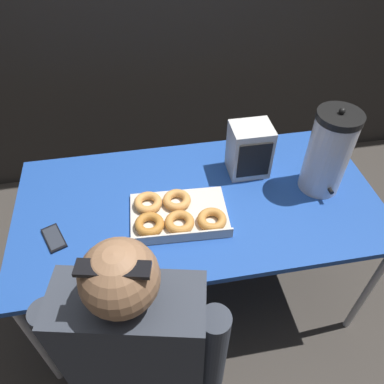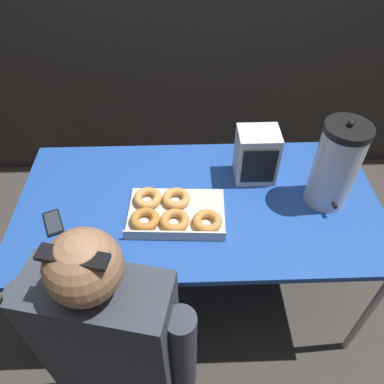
{
  "view_description": "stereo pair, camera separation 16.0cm",
  "coord_description": "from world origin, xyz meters",
  "px_view_note": "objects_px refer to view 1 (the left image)",
  "views": [
    {
      "loc": [
        -0.23,
        -1.11,
        1.93
      ],
      "look_at": [
        -0.03,
        0.0,
        0.8
      ],
      "focal_mm": 35.0,
      "sensor_mm": 36.0,
      "label": 1
    },
    {
      "loc": [
        -0.07,
        -1.13,
        1.93
      ],
      "look_at": [
        -0.03,
        0.0,
        0.8
      ],
      "focal_mm": 35.0,
      "sensor_mm": 36.0,
      "label": 2
    }
  ],
  "objects_px": {
    "donut_box": "(176,215)",
    "person_seated": "(142,367)",
    "coffee_urn": "(328,152)",
    "cell_phone": "(54,238)",
    "space_heater": "(249,150)"
  },
  "relations": [
    {
      "from": "coffee_urn",
      "to": "cell_phone",
      "type": "relative_size",
      "value": 2.72
    },
    {
      "from": "donut_box",
      "to": "cell_phone",
      "type": "distance_m",
      "value": 0.5
    },
    {
      "from": "donut_box",
      "to": "person_seated",
      "type": "height_order",
      "value": "person_seated"
    },
    {
      "from": "donut_box",
      "to": "coffee_urn",
      "type": "xyz_separation_m",
      "value": [
        0.67,
        0.09,
        0.17
      ]
    },
    {
      "from": "donut_box",
      "to": "space_heater",
      "type": "height_order",
      "value": "space_heater"
    },
    {
      "from": "cell_phone",
      "to": "space_heater",
      "type": "xyz_separation_m",
      "value": [
        0.87,
        0.26,
        0.12
      ]
    },
    {
      "from": "coffee_urn",
      "to": "person_seated",
      "type": "bearing_deg",
      "value": -144.7
    },
    {
      "from": "coffee_urn",
      "to": "person_seated",
      "type": "distance_m",
      "value": 1.11
    },
    {
      "from": "coffee_urn",
      "to": "space_heater",
      "type": "distance_m",
      "value": 0.34
    },
    {
      "from": "person_seated",
      "to": "coffee_urn",
      "type": "bearing_deg",
      "value": -132.21
    },
    {
      "from": "donut_box",
      "to": "coffee_urn",
      "type": "relative_size",
      "value": 1.03
    },
    {
      "from": "space_heater",
      "to": "person_seated",
      "type": "height_order",
      "value": "person_seated"
    },
    {
      "from": "cell_phone",
      "to": "person_seated",
      "type": "relative_size",
      "value": 0.12
    },
    {
      "from": "coffee_urn",
      "to": "cell_phone",
      "type": "height_order",
      "value": "coffee_urn"
    },
    {
      "from": "coffee_urn",
      "to": "space_heater",
      "type": "relative_size",
      "value": 1.65
    }
  ]
}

